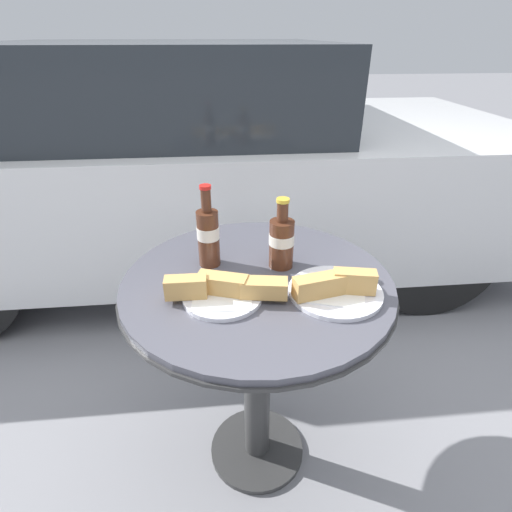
# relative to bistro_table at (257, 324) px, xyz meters

# --- Properties ---
(ground_plane) EXTENTS (30.00, 30.00, 0.00)m
(ground_plane) POSITION_rel_bistro_table_xyz_m (0.00, 0.00, -0.60)
(ground_plane) COLOR gray
(bistro_table) EXTENTS (0.77, 0.77, 0.76)m
(bistro_table) POSITION_rel_bistro_table_xyz_m (0.00, 0.00, 0.00)
(bistro_table) COLOR #333333
(bistro_table) RESTS_ON ground_plane
(cola_bottle_left) EXTENTS (0.06, 0.06, 0.24)m
(cola_bottle_left) POSITION_rel_bistro_table_xyz_m (-0.13, 0.09, 0.26)
(cola_bottle_left) COLOR #4C2819
(cola_bottle_left) RESTS_ON bistro_table
(cola_bottle_right) EXTENTS (0.07, 0.07, 0.21)m
(cola_bottle_right) POSITION_rel_bistro_table_xyz_m (0.08, 0.06, 0.25)
(cola_bottle_right) COLOR #4C2819
(cola_bottle_right) RESTS_ON bistro_table
(lunch_plate_near) EXTENTS (0.31, 0.21, 0.07)m
(lunch_plate_near) POSITION_rel_bistro_table_xyz_m (-0.09, -0.09, 0.19)
(lunch_plate_near) COLOR white
(lunch_plate_near) RESTS_ON bistro_table
(lunch_plate_far) EXTENTS (0.25, 0.25, 0.07)m
(lunch_plate_far) POSITION_rel_bistro_table_xyz_m (0.19, -0.10, 0.19)
(lunch_plate_far) COLOR white
(lunch_plate_far) RESTS_ON bistro_table
(parked_car) EXTENTS (3.90, 1.78, 1.32)m
(parked_car) POSITION_rel_bistro_table_xyz_m (-0.23, 1.61, 0.04)
(parked_car) COLOR silver
(parked_car) RESTS_ON ground_plane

